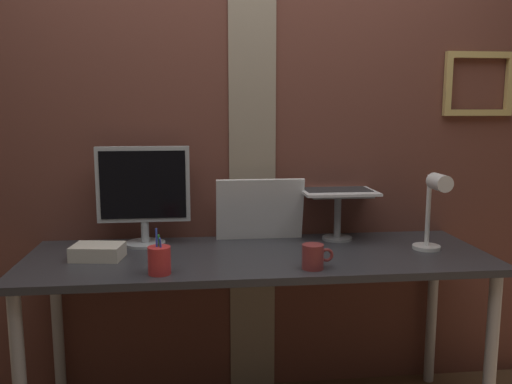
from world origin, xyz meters
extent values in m
cube|color=brown|center=(0.00, 0.49, 1.18)|extent=(3.25, 0.12, 2.36)
cube|color=gray|center=(0.04, 0.42, 1.18)|extent=(0.22, 0.01, 2.36)
cube|color=tan|center=(1.14, 0.41, 1.64)|extent=(0.34, 0.03, 0.03)
cube|color=tan|center=(1.14, 0.41, 1.36)|extent=(0.34, 0.03, 0.03)
cube|color=tan|center=(0.98, 0.41, 1.50)|extent=(0.03, 0.03, 0.24)
cube|color=tan|center=(1.30, 0.41, 1.50)|extent=(0.03, 0.03, 0.24)
cube|color=#333338|center=(0.03, 0.09, 0.76)|extent=(1.94, 0.66, 0.03)
cylinder|color=#B2B2B7|center=(0.94, -0.18, 0.37)|extent=(0.05, 0.05, 0.74)
cylinder|color=#B2B2B7|center=(-0.88, 0.37, 0.37)|extent=(0.05, 0.05, 0.74)
cylinder|color=#B2B2B7|center=(0.94, 0.37, 0.37)|extent=(0.05, 0.05, 0.74)
cylinder|color=#ADB2B7|center=(-0.46, 0.31, 0.78)|extent=(0.18, 0.18, 0.01)
cylinder|color=#ADB2B7|center=(-0.46, 0.31, 0.83)|extent=(0.04, 0.04, 0.10)
cube|color=#ADB2B7|center=(-0.46, 0.31, 1.05)|extent=(0.41, 0.04, 0.34)
cube|color=black|center=(-0.46, 0.29, 1.05)|extent=(0.37, 0.00, 0.30)
cylinder|color=gray|center=(0.43, 0.31, 0.78)|extent=(0.14, 0.14, 0.01)
cylinder|color=gray|center=(0.43, 0.31, 0.88)|extent=(0.03, 0.03, 0.20)
cube|color=gray|center=(0.43, 0.31, 0.99)|extent=(0.28, 0.22, 0.01)
cube|color=white|center=(0.43, 0.31, 1.00)|extent=(0.34, 0.25, 0.01)
cube|color=#2D2D30|center=(0.43, 0.33, 1.01)|extent=(0.30, 0.16, 0.00)
cube|color=white|center=(0.43, 0.47, 1.11)|extent=(0.34, 0.07, 0.20)
cube|color=black|center=(0.43, 0.46, 1.11)|extent=(0.31, 0.05, 0.17)
cube|color=white|center=(0.07, 0.34, 0.92)|extent=(0.41, 0.08, 0.29)
cylinder|color=white|center=(0.77, 0.09, 0.78)|extent=(0.12, 0.12, 0.02)
cylinder|color=white|center=(0.77, 0.09, 0.94)|extent=(0.02, 0.02, 0.31)
cylinder|color=white|center=(0.77, 0.00, 1.08)|extent=(0.07, 0.11, 0.07)
cylinder|color=red|center=(-0.37, -0.14, 0.83)|extent=(0.08, 0.08, 0.10)
cylinder|color=blue|center=(-0.37, -0.14, 0.87)|extent=(0.01, 0.02, 0.16)
cylinder|color=blue|center=(-0.36, -0.14, 0.85)|extent=(0.02, 0.04, 0.13)
cylinder|color=green|center=(-0.36, -0.13, 0.85)|extent=(0.02, 0.01, 0.14)
cylinder|color=maroon|center=(0.21, -0.14, 0.82)|extent=(0.08, 0.08, 0.10)
torus|color=maroon|center=(0.27, -0.14, 0.83)|extent=(0.05, 0.01, 0.05)
cube|color=silver|center=(-0.63, 0.09, 0.80)|extent=(0.22, 0.17, 0.06)
camera|label=1|loc=(-0.22, -2.08, 1.38)|focal=37.43mm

